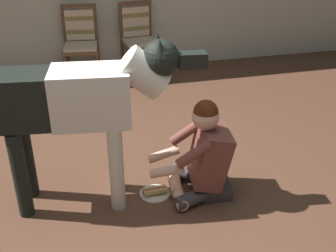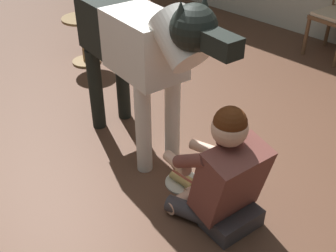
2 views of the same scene
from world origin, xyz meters
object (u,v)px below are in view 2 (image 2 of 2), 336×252
Objects in this scene: large_dog at (139,47)px; person_sitting_on_floor at (224,176)px; round_side_table at (84,36)px; hot_dog_on_plate at (183,180)px.

person_sitting_on_floor is at bearing -7.39° from large_dog.
person_sitting_on_floor is 2.62m from round_side_table.
large_dog reaches higher than round_side_table.
person_sitting_on_floor is 3.24× the size of hot_dog_on_plate.
round_side_table is (-2.52, 0.69, -0.03)m from person_sitting_on_floor.
person_sitting_on_floor is at bearing -7.39° from hot_dog_on_plate.
person_sitting_on_floor is 0.50m from hot_dog_on_plate.
large_dog is at bearing 172.61° from person_sitting_on_floor.
person_sitting_on_floor is at bearing -15.36° from round_side_table.
hot_dog_on_plate is at bearing -7.39° from large_dog.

